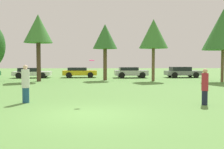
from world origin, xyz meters
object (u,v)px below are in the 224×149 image
(tree_2, at_px, (105,37))
(parked_car_silver, at_px, (130,72))
(person_thrower, at_px, (26,84))
(tree_1, at_px, (38,29))
(parked_car_yellow, at_px, (79,72))
(person_catcher, at_px, (205,87))
(frisbee, at_px, (92,60))
(parked_car_white, at_px, (32,72))
(parked_car_grey, at_px, (182,72))
(tree_4, at_px, (223,30))
(tree_3, at_px, (153,34))

(tree_2, relative_size, parked_car_silver, 1.46)
(person_thrower, xyz_separation_m, parked_car_silver, (7.05, 17.91, -0.22))
(tree_1, height_order, tree_2, tree_1)
(parked_car_yellow, bearing_deg, tree_2, -58.22)
(person_catcher, distance_m, frisbee, 5.35)
(person_catcher, relative_size, parked_car_white, 0.37)
(person_thrower, distance_m, parked_car_silver, 19.25)
(parked_car_yellow, relative_size, parked_car_grey, 0.97)
(tree_4, height_order, parked_car_yellow, tree_4)
(tree_3, height_order, tree_4, tree_4)
(tree_1, bearing_deg, tree_3, -1.23)
(frisbee, relative_size, tree_2, 0.04)
(tree_1, bearing_deg, parked_car_yellow, 58.99)
(person_catcher, bearing_deg, tree_3, -85.22)
(parked_car_silver, bearing_deg, tree_3, -74.62)
(parked_car_grey, bearing_deg, person_thrower, -128.74)
(person_catcher, distance_m, parked_car_yellow, 20.98)
(parked_car_white, distance_m, parked_car_yellow, 5.67)
(person_catcher, xyz_separation_m, frisbee, (-5.18, 0.59, 1.20))
(tree_4, bearing_deg, person_catcher, -118.68)
(person_catcher, height_order, parked_car_white, person_catcher)
(tree_3, height_order, parked_car_grey, tree_3)
(tree_2, bearing_deg, person_thrower, -105.71)
(person_thrower, height_order, tree_1, tree_1)
(person_catcher, xyz_separation_m, tree_3, (0.37, 13.59, 3.81))
(person_catcher, xyz_separation_m, tree_1, (-10.93, 13.83, 4.24))
(tree_2, height_order, tree_4, tree_4)
(tree_4, bearing_deg, parked_car_grey, 104.07)
(tree_2, bearing_deg, person_catcher, -73.77)
(tree_2, xyz_separation_m, tree_3, (4.75, -1.48, 0.19))
(tree_4, bearing_deg, person_thrower, -143.04)
(frisbee, distance_m, tree_2, 14.71)
(person_thrower, distance_m, parked_car_yellow, 18.70)
(frisbee, distance_m, parked_car_yellow, 19.20)
(frisbee, distance_m, parked_car_white, 20.25)
(person_thrower, bearing_deg, parked_car_yellow, 93.54)
(tree_2, relative_size, parked_car_grey, 1.37)
(person_thrower, distance_m, tree_4, 19.30)
(frisbee, bearing_deg, person_catcher, -6.49)
(tree_2, xyz_separation_m, parked_car_yellow, (-3.07, 4.53, -3.81))
(person_thrower, relative_size, parked_car_white, 0.41)
(parked_car_white, xyz_separation_m, parked_car_silver, (11.79, -0.33, 0.05))
(parked_car_white, relative_size, parked_car_silver, 1.11)
(parked_car_yellow, relative_size, parked_car_silver, 1.04)
(tree_1, bearing_deg, parked_car_silver, 27.52)
(person_catcher, relative_size, frisbee, 6.58)
(tree_3, relative_size, parked_car_yellow, 1.48)
(tree_1, distance_m, parked_car_grey, 17.34)
(parked_car_yellow, distance_m, parked_car_silver, 6.19)
(person_catcher, bearing_deg, parked_car_yellow, -62.84)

